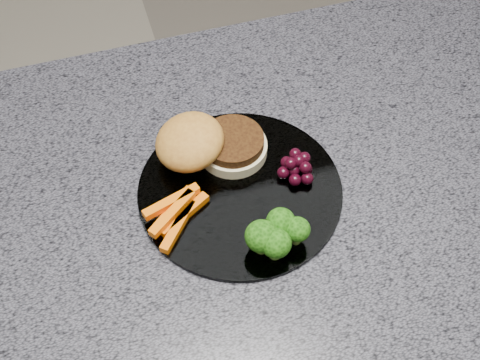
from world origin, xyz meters
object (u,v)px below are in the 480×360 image
(island_cabinet, at_px, (284,322))
(grape_bunch, at_px, (297,166))
(plate, at_px, (240,191))
(burger, at_px, (205,145))

(island_cabinet, xyz_separation_m, grape_bunch, (-0.01, -0.01, 0.49))
(island_cabinet, height_order, grape_bunch, grape_bunch)
(island_cabinet, xyz_separation_m, plate, (-0.09, -0.01, 0.47))
(burger, distance_m, grape_bunch, 0.12)
(burger, height_order, grape_bunch, burger)
(plate, bearing_deg, grape_bunch, 3.39)
(plate, bearing_deg, island_cabinet, 6.87)
(island_cabinet, relative_size, grape_bunch, 24.37)
(island_cabinet, relative_size, burger, 8.02)
(plate, height_order, grape_bunch, grape_bunch)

